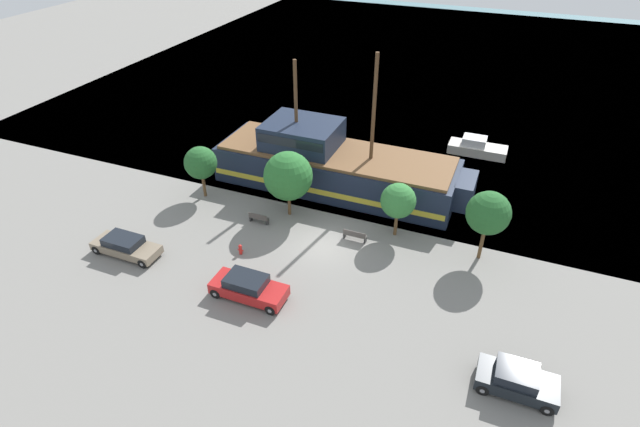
# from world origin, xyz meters

# --- Properties ---
(ground_plane) EXTENTS (160.00, 160.00, 0.00)m
(ground_plane) POSITION_xyz_m (0.00, 0.00, 0.00)
(ground_plane) COLOR gray
(water_surface) EXTENTS (80.00, 80.00, 0.00)m
(water_surface) POSITION_xyz_m (0.00, 44.00, 0.00)
(water_surface) COLOR slate
(water_surface) RESTS_ON ground
(pirate_ship) EXTENTS (20.85, 6.05, 11.41)m
(pirate_ship) POSITION_xyz_m (-2.38, 8.00, 1.94)
(pirate_ship) COLOR #192338
(pirate_ship) RESTS_ON water_surface
(moored_boat_dockside) EXTENTS (5.24, 2.01, 1.61)m
(moored_boat_dockside) POSITION_xyz_m (7.96, 18.48, 0.61)
(moored_boat_dockside) COLOR #B7B2A8
(moored_boat_dockside) RESTS_ON water_surface
(parked_car_curb_front) EXTENTS (4.69, 1.93, 1.51)m
(parked_car_curb_front) POSITION_xyz_m (-2.33, -6.48, 0.75)
(parked_car_curb_front) COLOR #B21E1E
(parked_car_curb_front) RESTS_ON ground_plane
(parked_car_curb_mid) EXTENTS (4.78, 1.83, 1.33)m
(parked_car_curb_mid) POSITION_xyz_m (-12.13, -5.89, 0.67)
(parked_car_curb_mid) COLOR #7F705B
(parked_car_curb_mid) RESTS_ON ground_plane
(parked_car_curb_rear) EXTENTS (3.90, 1.96, 1.47)m
(parked_car_curb_rear) POSITION_xyz_m (13.29, -7.39, 0.73)
(parked_car_curb_rear) COLOR black
(parked_car_curb_rear) RESTS_ON ground_plane
(fire_hydrant) EXTENTS (0.42, 0.25, 0.76)m
(fire_hydrant) POSITION_xyz_m (-4.91, -2.98, 0.41)
(fire_hydrant) COLOR red
(fire_hydrant) RESTS_ON ground_plane
(bench_promenade_east) EXTENTS (1.68, 0.45, 0.85)m
(bench_promenade_east) POSITION_xyz_m (1.82, 1.42, 0.44)
(bench_promenade_east) COLOR #4C4742
(bench_promenade_east) RESTS_ON ground_plane
(bench_promenade_west) EXTENTS (1.50, 0.45, 0.85)m
(bench_promenade_west) POSITION_xyz_m (-5.51, 0.79, 0.43)
(bench_promenade_west) COLOR #4C4742
(bench_promenade_west) RESTS_ON ground_plane
(tree_row_east) EXTENTS (2.56, 2.56, 4.30)m
(tree_row_east) POSITION_xyz_m (-11.32, 2.54, 3.01)
(tree_row_east) COLOR brown
(tree_row_east) RESTS_ON ground_plane
(tree_row_mideast) EXTENTS (3.63, 3.63, 5.16)m
(tree_row_mideast) POSITION_xyz_m (-3.88, 2.72, 3.34)
(tree_row_mideast) COLOR brown
(tree_row_mideast) RESTS_ON ground_plane
(tree_row_midwest) EXTENTS (2.48, 2.48, 4.12)m
(tree_row_midwest) POSITION_xyz_m (4.29, 3.20, 2.87)
(tree_row_midwest) COLOR brown
(tree_row_midwest) RESTS_ON ground_plane
(tree_row_west) EXTENTS (2.85, 2.85, 5.06)m
(tree_row_west) POSITION_xyz_m (10.25, 2.76, 3.62)
(tree_row_west) COLOR brown
(tree_row_west) RESTS_ON ground_plane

